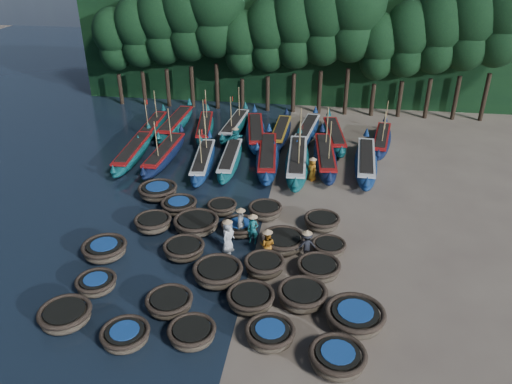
# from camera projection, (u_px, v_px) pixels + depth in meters

# --- Properties ---
(ground) EXTENTS (120.00, 120.00, 0.00)m
(ground) POSITION_uv_depth(u_px,v_px,m) (261.00, 226.00, 27.36)
(ground) COLOR #80715D
(ground) RESTS_ON ground
(foliage_wall) EXTENTS (40.00, 3.00, 10.00)m
(foliage_wall) POSITION_uv_depth(u_px,v_px,m) (297.00, 47.00, 45.67)
(foliage_wall) COLOR black
(foliage_wall) RESTS_ON ground
(coracle_0) EXTENTS (2.18, 2.18, 0.75)m
(coracle_0) POSITION_uv_depth(u_px,v_px,m) (65.00, 316.00, 20.36)
(coracle_0) COLOR brown
(coracle_0) RESTS_ON ground
(coracle_1) EXTENTS (2.24, 2.24, 0.66)m
(coracle_1) POSITION_uv_depth(u_px,v_px,m) (125.00, 335.00, 19.42)
(coracle_1) COLOR brown
(coracle_1) RESTS_ON ground
(coracle_2) EXTENTS (2.30, 2.30, 0.70)m
(coracle_2) POSITION_uv_depth(u_px,v_px,m) (192.00, 333.00, 19.50)
(coracle_2) COLOR brown
(coracle_2) RESTS_ON ground
(coracle_3) EXTENTS (2.46, 2.46, 0.72)m
(coracle_3) POSITION_uv_depth(u_px,v_px,m) (270.00, 334.00, 19.45)
(coracle_3) COLOR brown
(coracle_3) RESTS_ON ground
(coracle_4) EXTENTS (2.39, 2.39, 0.79)m
(coracle_4) POSITION_uv_depth(u_px,v_px,m) (337.00, 358.00, 18.28)
(coracle_4) COLOR brown
(coracle_4) RESTS_ON ground
(coracle_5) EXTENTS (2.20, 2.20, 0.67)m
(coracle_5) POSITION_uv_depth(u_px,v_px,m) (96.00, 284.00, 22.29)
(coracle_5) COLOR brown
(coracle_5) RESTS_ON ground
(coracle_6) EXTENTS (2.45, 2.45, 0.71)m
(coracle_6) POSITION_uv_depth(u_px,v_px,m) (169.00, 303.00, 21.11)
(coracle_6) COLOR brown
(coracle_6) RESTS_ON ground
(coracle_7) EXTENTS (2.09, 2.09, 0.72)m
(coracle_7) POSITION_uv_depth(u_px,v_px,m) (251.00, 299.00, 21.32)
(coracle_7) COLOR brown
(coracle_7) RESTS_ON ground
(coracle_8) EXTENTS (2.23, 2.23, 0.82)m
(coracle_8) POSITION_uv_depth(u_px,v_px,m) (302.00, 296.00, 21.42)
(coracle_8) COLOR brown
(coracle_8) RESTS_ON ground
(coracle_9) EXTENTS (2.48, 2.48, 0.83)m
(coracle_9) POSITION_uv_depth(u_px,v_px,m) (355.00, 317.00, 20.22)
(coracle_9) COLOR brown
(coracle_9) RESTS_ON ground
(coracle_10) EXTENTS (2.54, 2.54, 0.78)m
(coracle_10) POSITION_uv_depth(u_px,v_px,m) (105.00, 249.00, 24.58)
(coracle_10) COLOR brown
(coracle_10) RESTS_ON ground
(coracle_11) EXTENTS (2.37, 2.37, 0.72)m
(coracle_11) POSITION_uv_depth(u_px,v_px,m) (184.00, 249.00, 24.66)
(coracle_11) COLOR brown
(coracle_11) RESTS_ON ground
(coracle_12) EXTENTS (2.77, 2.77, 0.83)m
(coracle_12) POSITION_uv_depth(u_px,v_px,m) (218.00, 273.00, 22.85)
(coracle_12) COLOR brown
(coracle_12) RESTS_ON ground
(coracle_13) EXTENTS (2.33, 2.33, 0.78)m
(coracle_13) POSITION_uv_depth(u_px,v_px,m) (264.00, 265.00, 23.41)
(coracle_13) COLOR brown
(coracle_13) RESTS_ON ground
(coracle_14) EXTENTS (2.09, 2.09, 0.74)m
(coracle_14) POSITION_uv_depth(u_px,v_px,m) (318.00, 268.00, 23.23)
(coracle_14) COLOR brown
(coracle_14) RESTS_ON ground
(coracle_15) EXTENTS (2.42, 2.42, 0.78)m
(coracle_15) POSITION_uv_depth(u_px,v_px,m) (153.00, 223.00, 26.84)
(coracle_15) COLOR brown
(coracle_15) RESTS_ON ground
(coracle_16) EXTENTS (2.82, 2.82, 0.80)m
(coracle_16) POSITION_uv_depth(u_px,v_px,m) (196.00, 224.00, 26.73)
(coracle_16) COLOR brown
(coracle_16) RESTS_ON ground
(coracle_17) EXTENTS (2.19, 2.19, 0.66)m
(coracle_17) POSITION_uv_depth(u_px,v_px,m) (240.00, 227.00, 26.58)
(coracle_17) COLOR brown
(coracle_17) RESTS_ON ground
(coracle_18) EXTENTS (2.29, 2.29, 0.81)m
(coracle_18) POSITION_uv_depth(u_px,v_px,m) (283.00, 242.00, 25.16)
(coracle_18) COLOR brown
(coracle_18) RESTS_ON ground
(coracle_19) EXTENTS (2.12, 2.12, 0.63)m
(coracle_19) POSITION_uv_depth(u_px,v_px,m) (329.00, 247.00, 24.92)
(coracle_19) COLOR brown
(coracle_19) RESTS_ON ground
(coracle_20) EXTENTS (2.67, 2.67, 0.79)m
(coracle_20) POSITION_uv_depth(u_px,v_px,m) (158.00, 191.00, 30.12)
(coracle_20) COLOR brown
(coracle_20) RESTS_ON ground
(coracle_21) EXTENTS (2.09, 2.09, 0.75)m
(coracle_21) POSITION_uv_depth(u_px,v_px,m) (179.00, 206.00, 28.56)
(coracle_21) COLOR brown
(coracle_21) RESTS_ON ground
(coracle_22) EXTENTS (2.08, 2.08, 0.67)m
(coracle_22) POSITION_uv_depth(u_px,v_px,m) (222.00, 207.00, 28.47)
(coracle_22) COLOR brown
(coracle_22) RESTS_ON ground
(coracle_23) EXTENTS (2.04, 2.04, 0.78)m
(coracle_23) POSITION_uv_depth(u_px,v_px,m) (265.00, 211.00, 28.01)
(coracle_23) COLOR brown
(coracle_23) RESTS_ON ground
(coracle_24) EXTENTS (2.02, 2.02, 0.72)m
(coracle_24) POSITION_uv_depth(u_px,v_px,m) (322.00, 222.00, 27.02)
(coracle_24) COLOR brown
(coracle_24) RESTS_ON ground
(long_boat_1) EXTENTS (1.84, 8.23, 1.45)m
(long_boat_1) POSITION_uv_depth(u_px,v_px,m) (133.00, 152.00, 35.19)
(long_boat_1) COLOR #0E5453
(long_boat_1) RESTS_ON ground
(long_boat_2) EXTENTS (1.68, 8.29, 3.52)m
(long_boat_2) POSITION_uv_depth(u_px,v_px,m) (165.00, 154.00, 34.89)
(long_boat_2) COLOR #101C3D
(long_boat_2) RESTS_ON ground
(long_boat_3) EXTENTS (2.22, 7.87, 3.36)m
(long_boat_3) POSITION_uv_depth(u_px,v_px,m) (203.00, 161.00, 33.91)
(long_boat_3) COLOR navy
(long_boat_3) RESTS_ON ground
(long_boat_4) EXTENTS (1.71, 7.70, 1.36)m
(long_boat_4) POSITION_uv_depth(u_px,v_px,m) (230.00, 159.00, 34.19)
(long_boat_4) COLOR #0E5453
(long_boat_4) RESTS_ON ground
(long_boat_5) EXTENTS (2.46, 8.92, 1.58)m
(long_boat_5) POSITION_uv_depth(u_px,v_px,m) (268.00, 157.00, 34.40)
(long_boat_5) COLOR navy
(long_boat_5) RESTS_ON ground
(long_boat_6) EXTENTS (1.98, 9.21, 3.91)m
(long_boat_6) POSITION_uv_depth(u_px,v_px,m) (297.00, 161.00, 33.69)
(long_boat_6) COLOR #0E5453
(long_boat_6) RESTS_ON ground
(long_boat_7) EXTENTS (2.26, 8.81, 3.75)m
(long_boat_7) POSITION_uv_depth(u_px,v_px,m) (325.00, 157.00, 34.41)
(long_boat_7) COLOR #101C3D
(long_boat_7) RESTS_ON ground
(long_boat_8) EXTENTS (1.90, 8.72, 1.54)m
(long_boat_8) POSITION_uv_depth(u_px,v_px,m) (366.00, 162.00, 33.65)
(long_boat_8) COLOR navy
(long_boat_8) RESTS_ON ground
(long_boat_9) EXTENTS (1.73, 7.60, 3.23)m
(long_boat_9) POSITION_uv_depth(u_px,v_px,m) (152.00, 127.00, 39.78)
(long_boat_9) COLOR #0E5453
(long_boat_9) RESTS_ON ground
(long_boat_10) EXTENTS (1.62, 8.64, 1.52)m
(long_boat_10) POSITION_uv_depth(u_px,v_px,m) (176.00, 123.00, 40.42)
(long_boat_10) COLOR #0E5453
(long_boat_10) RESTS_ON ground
(long_boat_11) EXTENTS (2.62, 7.71, 3.32)m
(long_boat_11) POSITION_uv_depth(u_px,v_px,m) (205.00, 128.00, 39.63)
(long_boat_11) COLOR #0E5453
(long_boat_11) RESTS_ON ground
(long_boat_12) EXTENTS (1.88, 7.96, 3.39)m
(long_boat_12) POSITION_uv_depth(u_px,v_px,m) (235.00, 126.00, 40.08)
(long_boat_12) COLOR #0E5453
(long_boat_12) RESTS_ON ground
(long_boat_13) EXTENTS (2.97, 8.64, 1.54)m
(long_boat_13) POSITION_uv_depth(u_px,v_px,m) (256.00, 132.00, 38.60)
(long_boat_13) COLOR navy
(long_boat_13) RESTS_ON ground
(long_boat_14) EXTENTS (1.55, 7.75, 1.36)m
(long_boat_14) POSITION_uv_depth(u_px,v_px,m) (281.00, 132.00, 38.77)
(long_boat_14) COLOR #101C3D
(long_boat_14) RESTS_ON ground
(long_boat_15) EXTENTS (2.43, 8.08, 1.43)m
(long_boat_15) POSITION_uv_depth(u_px,v_px,m) (307.00, 131.00, 38.92)
(long_boat_15) COLOR navy
(long_boat_15) RESTS_ON ground
(long_boat_16) EXTENTS (2.47, 8.22, 1.46)m
(long_boat_16) POSITION_uv_depth(u_px,v_px,m) (334.00, 136.00, 38.05)
(long_boat_16) COLOR #0E5453
(long_boat_16) RESTS_ON ground
(long_boat_17) EXTENTS (2.39, 7.59, 3.25)m
(long_boat_17) POSITION_uv_depth(u_px,v_px,m) (382.00, 140.00, 37.35)
(long_boat_17) COLOR #101C3D
(long_boat_17) RESTS_ON ground
(fisherman_0) EXTENTS (0.80, 1.01, 2.00)m
(fisherman_0) POSITION_uv_depth(u_px,v_px,m) (228.00, 236.00, 24.77)
(fisherman_0) COLOR silver
(fisherman_0) RESTS_ON ground
(fisherman_1) EXTENTS (0.64, 0.52, 1.81)m
(fisherman_1) POSITION_uv_depth(u_px,v_px,m) (253.00, 227.00, 25.52)
(fisherman_1) COLOR #1A6C6E
(fisherman_1) RESTS_ON ground
(fisherman_2) EXTENTS (0.84, 0.69, 1.81)m
(fisherman_2) POSITION_uv_depth(u_px,v_px,m) (267.00, 244.00, 24.26)
(fisherman_2) COLOR #C07019
(fisherman_2) RESTS_ON ground
(fisherman_3) EXTENTS (1.11, 0.82, 1.73)m
(fisherman_3) POSITION_uv_depth(u_px,v_px,m) (307.00, 245.00, 24.31)
(fisherman_3) COLOR black
(fisherman_3) RESTS_ON ground
(fisherman_4) EXTENTS (0.52, 1.00, 1.90)m
(fisherman_4) POSITION_uv_depth(u_px,v_px,m) (241.00, 223.00, 25.95)
(fisherman_4) COLOR silver
(fisherman_4) RESTS_ON ground
(fisherman_5) EXTENTS (1.45, 1.53, 1.92)m
(fisherman_5) POSITION_uv_depth(u_px,v_px,m) (235.00, 139.00, 36.55)
(fisherman_5) COLOR #1A6C6E
(fisherman_5) RESTS_ON ground
(fisherman_6) EXTENTS (0.84, 0.89, 1.73)m
(fisherman_6) POSITION_uv_depth(u_px,v_px,m) (312.00, 168.00, 32.10)
(fisherman_6) COLOR #C07019
(fisherman_6) RESTS_ON ground
(tree_0) EXTENTS (3.68, 3.68, 8.68)m
(tree_0) POSITION_uv_depth(u_px,v_px,m) (114.00, 39.00, 44.23)
(tree_0) COLOR black
(tree_0) RESTS_ON ground
(tree_1) EXTENTS (4.09, 4.09, 9.65)m
(tree_1) POSITION_uv_depth(u_px,v_px,m) (138.00, 31.00, 43.62)
(tree_1) COLOR black
(tree_1) RESTS_ON ground
(tree_2) EXTENTS (4.51, 4.51, 10.63)m
(tree_2) POSITION_uv_depth(u_px,v_px,m) (163.00, 24.00, 43.01)
(tree_2) COLOR black
(tree_2) RESTS_ON ground
(tree_3) EXTENTS (4.92, 4.92, 11.60)m
(tree_3) POSITION_uv_depth(u_px,v_px,m) (188.00, 16.00, 42.40)
(tree_3) COLOR black
(tree_3) RESTS_ON ground
(tree_4) EXTENTS (5.34, 5.34, 12.58)m
(tree_4) POSITION_uv_depth(u_px,v_px,m) (214.00, 9.00, 41.79)
(tree_4) COLOR black
(tree_4) RESTS_ON ground
(tree_5) EXTENTS (3.68, 3.68, 8.68)m
(tree_5) POSITION_uv_depth(u_px,v_px,m) (242.00, 42.00, 42.74)
(tree_5) COLOR black
(tree_5) RESTS_ON ground
(tree_6) EXTENTS (4.09, 4.09, 9.65)m
(tree_6) POSITION_uv_depth(u_px,v_px,m) (268.00, 35.00, 42.13)
(tree_6) COLOR black
(tree_6) RESTS_ON ground
(tree_7) EXTENTS (4.51, 4.51, 10.63)m
(tree_7) POSITION_uv_depth(u_px,v_px,m) (296.00, 27.00, 41.52)
(tree_7) COLOR black
(tree_7) RESTS_ON ground
(tree_8) EXTENTS (4.92, 4.92, 11.60)m
(tree_8) POSITION_uv_depth(u_px,v_px,m) (324.00, 19.00, 40.91)
(tree_8) COLOR black
(tree_8) RESTS_ON ground
(tree_9) EXTENTS (5.34, 5.34, 12.58)m
(tree_9) POSITION_uv_depth(u_px,v_px,m) (353.00, 11.00, 40.30)
(tree_9) COLOR black
(tree_9) RESTS_ON ground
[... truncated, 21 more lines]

